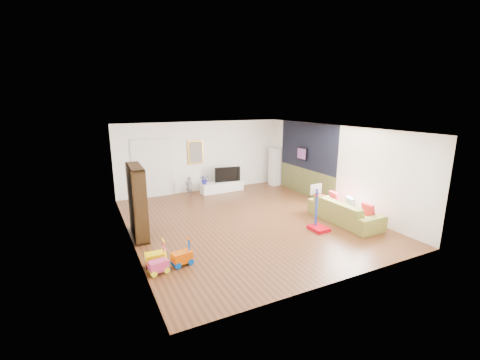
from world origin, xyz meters
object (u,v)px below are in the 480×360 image
media_console (222,187)px  bookshelf (137,202)px  basketball_hoop (320,208)px  sofa (344,211)px

media_console → bookshelf: size_ratio=0.91×
bookshelf → basketball_hoop: bookshelf is taller
basketball_hoop → sofa: bearing=7.2°
bookshelf → sofa: bookshelf is taller
sofa → basketball_hoop: (-1.07, -0.17, 0.30)m
bookshelf → sofa: (5.53, -1.62, -0.61)m
bookshelf → basketball_hoop: size_ratio=1.48×
media_console → basketball_hoop: (0.83, -4.75, 0.43)m
media_console → bookshelf: bookshelf is taller
sofa → basketball_hoop: 1.12m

